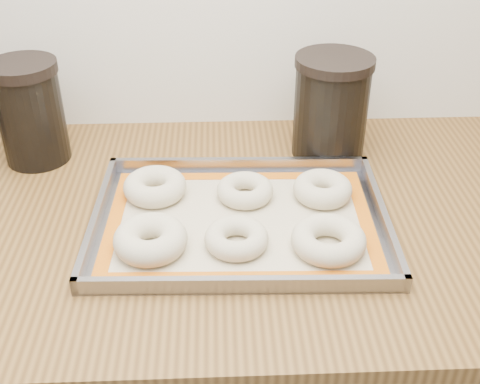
{
  "coord_description": "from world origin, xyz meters",
  "views": [
    {
      "loc": [
        0.19,
        0.87,
        1.46
      ],
      "look_at": [
        0.22,
        1.64,
        0.96
      ],
      "focal_mm": 45.0,
      "sensor_mm": 36.0,
      "label": 1
    }
  ],
  "objects_px": {
    "bagel_back_left": "(155,186)",
    "canister_right": "(331,106)",
    "baking_tray": "(240,220)",
    "bagel_front_left": "(150,239)",
    "bagel_back_mid": "(245,190)",
    "bagel_front_mid": "(237,238)",
    "bagel_back_right": "(323,189)",
    "bagel_front_right": "(329,240)",
    "canister_mid": "(30,112)"
  },
  "relations": [
    {
      "from": "bagel_back_left",
      "to": "canister_right",
      "type": "distance_m",
      "value": 0.35
    },
    {
      "from": "baking_tray",
      "to": "bagel_front_left",
      "type": "bearing_deg",
      "value": -153.48
    },
    {
      "from": "bagel_front_left",
      "to": "canister_right",
      "type": "bearing_deg",
      "value": 43.16
    },
    {
      "from": "baking_tray",
      "to": "bagel_back_mid",
      "type": "distance_m",
      "value": 0.07
    },
    {
      "from": "bagel_front_left",
      "to": "canister_right",
      "type": "xyz_separation_m",
      "value": [
        0.31,
        0.29,
        0.07
      ]
    },
    {
      "from": "bagel_front_mid",
      "to": "bagel_back_mid",
      "type": "distance_m",
      "value": 0.13
    },
    {
      "from": "bagel_front_mid",
      "to": "bagel_back_left",
      "type": "height_order",
      "value": "bagel_back_left"
    },
    {
      "from": "bagel_back_left",
      "to": "bagel_back_right",
      "type": "height_order",
      "value": "same"
    },
    {
      "from": "baking_tray",
      "to": "bagel_front_right",
      "type": "distance_m",
      "value": 0.15
    },
    {
      "from": "bagel_front_left",
      "to": "bagel_back_right",
      "type": "xyz_separation_m",
      "value": [
        0.27,
        0.13,
        -0.0
      ]
    },
    {
      "from": "baking_tray",
      "to": "bagel_back_left",
      "type": "bearing_deg",
      "value": 150.25
    },
    {
      "from": "baking_tray",
      "to": "bagel_back_left",
      "type": "xyz_separation_m",
      "value": [
        -0.14,
        0.08,
        0.02
      ]
    },
    {
      "from": "canister_mid",
      "to": "canister_right",
      "type": "bearing_deg",
      "value": -0.09
    },
    {
      "from": "baking_tray",
      "to": "bagel_back_right",
      "type": "relative_size",
      "value": 4.8
    },
    {
      "from": "bagel_front_mid",
      "to": "bagel_back_right",
      "type": "bearing_deg",
      "value": 40.15
    },
    {
      "from": "bagel_front_left",
      "to": "canister_mid",
      "type": "relative_size",
      "value": 0.58
    },
    {
      "from": "bagel_back_right",
      "to": "bagel_front_right",
      "type": "bearing_deg",
      "value": -95.31
    },
    {
      "from": "bagel_back_right",
      "to": "canister_right",
      "type": "height_order",
      "value": "canister_right"
    },
    {
      "from": "bagel_back_left",
      "to": "bagel_front_left",
      "type": "bearing_deg",
      "value": -88.11
    },
    {
      "from": "bagel_front_left",
      "to": "bagel_front_right",
      "type": "relative_size",
      "value": 0.99
    },
    {
      "from": "bagel_front_right",
      "to": "bagel_back_left",
      "type": "height_order",
      "value": "bagel_back_left"
    },
    {
      "from": "canister_right",
      "to": "bagel_back_left",
      "type": "bearing_deg",
      "value": -155.42
    },
    {
      "from": "bagel_front_mid",
      "to": "baking_tray",
      "type": "bearing_deg",
      "value": 83.05
    },
    {
      "from": "baking_tray",
      "to": "bagel_back_left",
      "type": "height_order",
      "value": "bagel_back_left"
    },
    {
      "from": "bagel_back_mid",
      "to": "canister_mid",
      "type": "height_order",
      "value": "canister_mid"
    },
    {
      "from": "baking_tray",
      "to": "canister_right",
      "type": "height_order",
      "value": "canister_right"
    },
    {
      "from": "bagel_front_right",
      "to": "bagel_back_mid",
      "type": "xyz_separation_m",
      "value": [
        -0.12,
        0.14,
        -0.0
      ]
    },
    {
      "from": "baking_tray",
      "to": "bagel_back_right",
      "type": "bearing_deg",
      "value": 23.45
    },
    {
      "from": "bagel_back_right",
      "to": "bagel_front_left",
      "type": "bearing_deg",
      "value": -155.03
    },
    {
      "from": "bagel_back_left",
      "to": "bagel_back_right",
      "type": "xyz_separation_m",
      "value": [
        0.28,
        -0.02,
        -0.0
      ]
    },
    {
      "from": "bagel_front_left",
      "to": "canister_right",
      "type": "distance_m",
      "value": 0.43
    },
    {
      "from": "canister_mid",
      "to": "canister_right",
      "type": "relative_size",
      "value": 0.99
    },
    {
      "from": "bagel_front_mid",
      "to": "bagel_back_mid",
      "type": "bearing_deg",
      "value": 81.73
    },
    {
      "from": "bagel_front_left",
      "to": "bagel_back_left",
      "type": "distance_m",
      "value": 0.15
    },
    {
      "from": "bagel_front_left",
      "to": "bagel_back_right",
      "type": "height_order",
      "value": "bagel_front_left"
    },
    {
      "from": "bagel_back_mid",
      "to": "canister_mid",
      "type": "relative_size",
      "value": 0.5
    },
    {
      "from": "bagel_back_left",
      "to": "canister_mid",
      "type": "relative_size",
      "value": 0.56
    },
    {
      "from": "baking_tray",
      "to": "canister_mid",
      "type": "height_order",
      "value": "canister_mid"
    },
    {
      "from": "bagel_front_mid",
      "to": "canister_mid",
      "type": "relative_size",
      "value": 0.51
    },
    {
      "from": "bagel_front_left",
      "to": "bagel_back_left",
      "type": "xyz_separation_m",
      "value": [
        -0.0,
        0.15,
        -0.0
      ]
    },
    {
      "from": "bagel_front_left",
      "to": "bagel_front_right",
      "type": "height_order",
      "value": "bagel_front_left"
    },
    {
      "from": "baking_tray",
      "to": "bagel_front_right",
      "type": "relative_size",
      "value": 4.24
    },
    {
      "from": "bagel_front_mid",
      "to": "canister_right",
      "type": "distance_m",
      "value": 0.35
    },
    {
      "from": "bagel_back_mid",
      "to": "bagel_back_right",
      "type": "xyz_separation_m",
      "value": [
        0.13,
        -0.0,
        0.0
      ]
    },
    {
      "from": "canister_mid",
      "to": "canister_right",
      "type": "height_order",
      "value": "canister_right"
    },
    {
      "from": "bagel_front_left",
      "to": "bagel_back_mid",
      "type": "bearing_deg",
      "value": 42.38
    },
    {
      "from": "bagel_front_left",
      "to": "baking_tray",
      "type": "bearing_deg",
      "value": 26.52
    },
    {
      "from": "canister_right",
      "to": "bagel_back_right",
      "type": "bearing_deg",
      "value": -102.3
    },
    {
      "from": "bagel_front_left",
      "to": "bagel_back_left",
      "type": "bearing_deg",
      "value": 91.89
    },
    {
      "from": "baking_tray",
      "to": "bagel_front_left",
      "type": "xyz_separation_m",
      "value": [
        -0.13,
        -0.07,
        0.02
      ]
    }
  ]
}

